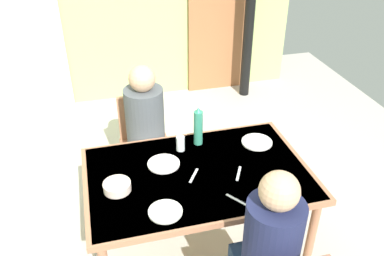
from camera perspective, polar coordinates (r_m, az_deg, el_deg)
name	(u,v)px	position (r m, az deg, el deg)	size (l,w,h in m)	color
ground_plane	(139,237)	(3.31, -7.46, -14.78)	(6.30, 6.30, 0.00)	#BCB7AC
door_wooden	(221,11)	(5.07, 4.05, 15.94)	(0.80, 0.05, 2.00)	#9A5E39
curtain_panel	(14,10)	(4.81, -23.60, 14.80)	(0.90, 0.03, 2.36)	white
dining_table	(198,181)	(2.72, 0.81, -7.34)	(1.46, 0.94, 0.74)	#A36A4B
chair_far_diner	(145,141)	(3.44, -6.62, -1.75)	(0.40, 0.40, 0.87)	#A36A4B
person_near_diner	(271,239)	(2.23, 10.92, -14.99)	(0.30, 0.37, 0.77)	#192D49
person_far_diner	(145,119)	(3.17, -6.54, 1.19)	(0.30, 0.37, 0.77)	#464858
water_bottle_green_near	(198,127)	(2.87, 0.87, 0.17)	(0.06, 0.06, 0.29)	#348C6F
serving_bowl_center	(117,187)	(2.56, -10.39, -8.02)	(0.17, 0.17, 0.06)	beige
dinner_plate_near_left	(165,212)	(2.40, -3.73, -11.54)	(0.20, 0.20, 0.01)	white
dinner_plate_near_right	(164,164)	(2.74, -3.97, -4.99)	(0.22, 0.22, 0.01)	white
dinner_plate_far_center	(257,142)	(2.99, 9.03, -1.94)	(0.22, 0.22, 0.01)	white
drinking_glass_by_near_diner	(180,143)	(2.85, -1.62, -2.16)	(0.06, 0.06, 0.11)	silver
cutlery_knife_near	(239,173)	(2.68, 6.51, -6.31)	(0.15, 0.02, 0.00)	silver
cutlery_fork_near	(194,176)	(2.65, 0.25, -6.63)	(0.15, 0.02, 0.00)	silver
cutlery_knife_far	(287,188)	(2.62, 13.08, -8.08)	(0.15, 0.02, 0.00)	silver
cutlery_fork_far	(236,200)	(2.48, 6.21, -9.91)	(0.15, 0.02, 0.00)	silver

